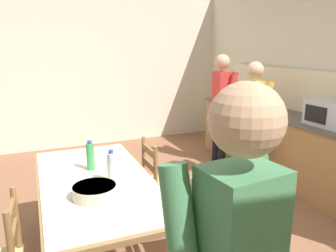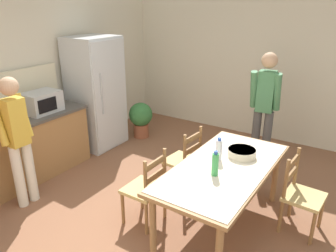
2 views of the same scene
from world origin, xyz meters
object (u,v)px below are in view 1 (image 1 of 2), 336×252
microwave (331,114)px  bottle_near_centre (90,156)px  dining_table (97,188)px  person_at_counter (253,116)px  chair_side_far_right (199,221)px  serving_bowl (95,191)px  chair_side_far_left (162,183)px  person_at_sink (221,103)px  bottle_off_centre (111,167)px

microwave → bottle_near_centre: bearing=-91.9°
dining_table → person_at_counter: person_at_counter is taller
chair_side_far_right → person_at_counter: person_at_counter is taller
serving_bowl → person_at_counter: (-1.23, 2.36, 0.10)m
chair_side_far_right → person_at_counter: size_ratio=0.55×
person_at_counter → chair_side_far_left: bearing=-161.8°
serving_bowl → person_at_sink: bearing=130.8°
person_at_sink → microwave: bearing=-72.5°
dining_table → bottle_off_centre: 0.25m
chair_side_far_right → chair_side_far_left: size_ratio=1.00×
microwave → person_at_counter: (-0.77, -0.52, -0.14)m
chair_side_far_right → bottle_near_centre: bearing=53.4°
serving_bowl → chair_side_far_left: (-0.73, 0.83, -0.38)m
serving_bowl → chair_side_far_right: (0.10, 0.81, -0.38)m
person_at_counter → serving_bowl: bearing=-152.4°
microwave → person_at_sink: 1.66m
bottle_off_centre → person_at_sink: person_at_sink is taller
bottle_near_centre → bottle_off_centre: 0.35m
dining_table → bottle_off_centre: size_ratio=6.95×
chair_side_far_right → person_at_sink: 2.71m
microwave → person_at_sink: person_at_sink is taller
chair_side_far_right → person_at_counter: 2.10m
bottle_near_centre → chair_side_far_right: (0.66, 0.74, -0.45)m
microwave → chair_side_far_right: (0.57, -2.06, -0.62)m
chair_side_far_left → serving_bowl: bearing=132.3°
bottle_off_centre → person_at_counter: person_at_counter is taller
chair_side_far_left → bottle_off_centre: bearing=128.8°
serving_bowl → person_at_counter: 2.66m
microwave → bottle_off_centre: (0.23, -2.69, -0.17)m
bottle_near_centre → chair_side_far_right: 1.09m
microwave → chair_side_far_left: bearing=-97.5°
microwave → serving_bowl: bearing=-80.8°
dining_table → bottle_off_centre: bearing=49.7°
microwave → chair_side_far_right: bearing=-74.6°
chair_side_far_left → person_at_counter: 1.68m
chair_side_far_left → person_at_counter: bearing=-71.0°
microwave → bottle_near_centre: (-0.09, -2.80, -0.17)m
chair_side_far_left → person_at_counter: size_ratio=0.55×
chair_side_far_right → chair_side_far_left: bearing=4.4°
serving_bowl → person_at_sink: person_at_sink is taller
microwave → dining_table: size_ratio=0.27×
chair_side_far_right → person_at_counter: bearing=-43.7°
chair_side_far_right → person_at_sink: person_at_sink is taller
bottle_near_centre → person_at_counter: bearing=106.5°
dining_table → chair_side_far_right: size_ratio=2.06×
serving_bowl → chair_side_far_right: size_ratio=0.35×
bottle_off_centre → person_at_counter: size_ratio=0.16×
person_at_counter → person_at_sink: bearing=88.6°
bottle_off_centre → chair_side_far_left: size_ratio=0.30×
serving_bowl → bottle_near_centre: bearing=172.1°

